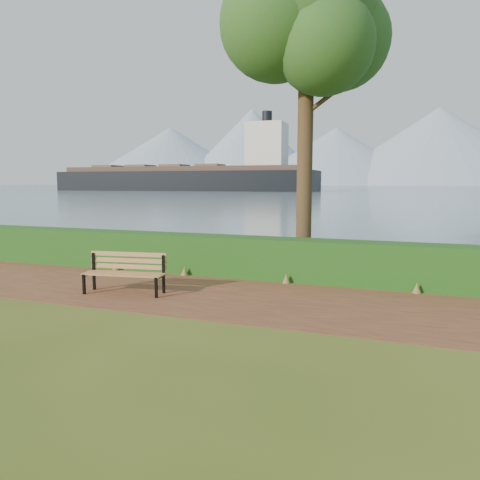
% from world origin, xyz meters
% --- Properties ---
extents(ground, '(140.00, 140.00, 0.00)m').
position_xyz_m(ground, '(0.00, 0.00, 0.00)').
color(ground, '#3E4E16').
rests_on(ground, ground).
extents(path, '(40.00, 3.40, 0.01)m').
position_xyz_m(path, '(0.00, 0.30, 0.01)').
color(path, '#552B1D').
rests_on(path, ground).
extents(hedge, '(32.00, 0.85, 1.00)m').
position_xyz_m(hedge, '(0.00, 2.60, 0.50)').
color(hedge, '#184212').
rests_on(hedge, ground).
extents(water, '(700.00, 510.00, 0.00)m').
position_xyz_m(water, '(0.00, 260.00, 0.01)').
color(water, slate).
rests_on(water, ground).
extents(mountains, '(585.00, 190.00, 70.00)m').
position_xyz_m(mountains, '(-9.17, 406.05, 27.70)').
color(mountains, '#8193AC').
rests_on(mountains, ground).
extents(bench, '(1.81, 0.77, 0.88)m').
position_xyz_m(bench, '(-1.41, -0.11, 0.51)').
color(bench, black).
rests_on(bench, ground).
extents(tree, '(4.14, 3.87, 8.73)m').
position_xyz_m(tree, '(1.62, 3.70, 6.49)').
color(tree, '#3A2717').
rests_on(tree, ground).
extents(cargo_ship, '(75.38, 15.44, 22.73)m').
position_xyz_m(cargo_ship, '(-53.67, 108.90, 3.39)').
color(cargo_ship, black).
rests_on(cargo_ship, ground).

